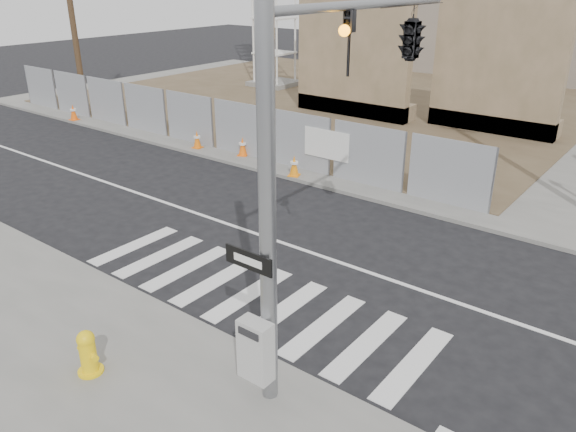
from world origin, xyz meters
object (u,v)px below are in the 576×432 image
Objects in this scene: traffic_cone_a at (73,112)px; traffic_cone_c at (243,146)px; traffic_cone_b at (197,140)px; fire_hydrant at (88,352)px; traffic_cone_d at (294,166)px; signal_pole at (369,88)px.

traffic_cone_c is at bearing 3.80° from traffic_cone_a.
traffic_cone_c is at bearing 9.44° from traffic_cone_b.
traffic_cone_b is (-8.58, 10.84, -0.08)m from fire_hydrant.
fire_hydrant reaches higher than traffic_cone_d.
traffic_cone_b is at bearing 150.04° from signal_pole.
signal_pole is at bearing -17.79° from traffic_cone_a.
traffic_cone_c is 0.99× the size of traffic_cone_d.
traffic_cone_b is (-11.43, 6.59, -4.32)m from signal_pole.
traffic_cone_c is at bearing 143.29° from signal_pole.
traffic_cone_a is at bearing 162.21° from signal_pole.
fire_hydrant is 1.16× the size of traffic_cone_d.
traffic_cone_b is at bearing -170.56° from traffic_cone_c.
signal_pole is 9.88m from traffic_cone_d.
traffic_cone_c reaches higher than traffic_cone_b.
traffic_cone_d is at bearing -12.75° from traffic_cone_c.
traffic_cone_a is at bearing 180.00° from traffic_cone_d.
fire_hydrant is 1.18× the size of traffic_cone_c.
signal_pole is 20.95m from traffic_cone_a.
traffic_cone_a is 13.21m from traffic_cone_d.
signal_pole is 8.25× the size of fire_hydrant.
fire_hydrant is 19.71m from traffic_cone_a.
traffic_cone_d is at bearing -3.63° from traffic_cone_b.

